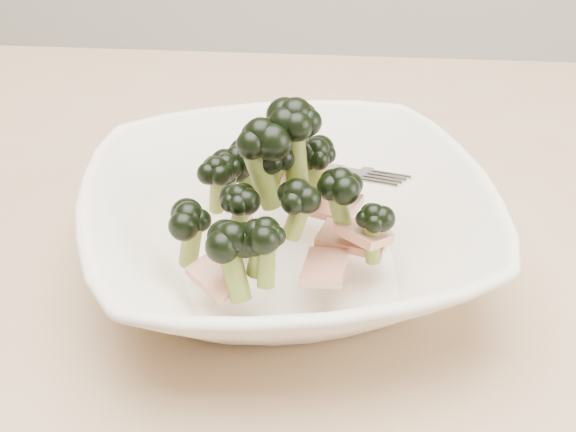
{
  "coord_description": "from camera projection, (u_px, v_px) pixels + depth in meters",
  "views": [
    {
      "loc": [
        0.11,
        -0.57,
        1.13
      ],
      "look_at": [
        0.07,
        -0.06,
        0.8
      ],
      "focal_mm": 50.0,
      "sensor_mm": 36.0,
      "label": 1
    }
  ],
  "objects": [
    {
      "name": "dining_table",
      "position": [
        215.0,
        312.0,
        0.74
      ],
      "size": [
        1.2,
        0.8,
        0.75
      ],
      "color": "tan",
      "rests_on": "ground"
    },
    {
      "name": "broccoli_dish",
      "position": [
        286.0,
        224.0,
        0.61
      ],
      "size": [
        0.38,
        0.38,
        0.15
      ],
      "color": "#F2E5CD",
      "rests_on": "dining_table"
    }
  ]
}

